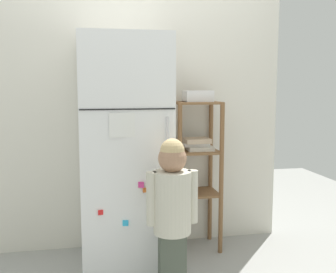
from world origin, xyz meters
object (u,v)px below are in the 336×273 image
child_standing (172,202)px  fruit_bin (199,97)px  refrigerator (124,153)px  pantry_shelf_unit (196,159)px

child_standing → fruit_bin: 1.02m
refrigerator → fruit_bin: 0.75m
refrigerator → child_standing: (0.25, -0.55, -0.23)m
refrigerator → fruit_bin: size_ratio=7.63×
refrigerator → child_standing: 0.64m
refrigerator → fruit_bin: bearing=15.2°
refrigerator → pantry_shelf_unit: bearing=16.2°
pantry_shelf_unit → fruit_bin: bearing=-21.3°
refrigerator → fruit_bin: refrigerator is taller
refrigerator → fruit_bin: (0.62, 0.17, 0.40)m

